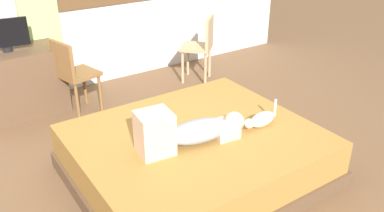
# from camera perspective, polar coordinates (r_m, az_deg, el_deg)

# --- Properties ---
(ground_plane) EXTENTS (16.00, 16.00, 0.00)m
(ground_plane) POSITION_cam_1_polar(r_m,az_deg,el_deg) (3.56, 0.99, -10.64)
(ground_plane) COLOR brown
(bed) EXTENTS (1.99, 1.72, 0.43)m
(bed) POSITION_cam_1_polar(r_m,az_deg,el_deg) (3.52, 0.48, -6.97)
(bed) COLOR brown
(bed) RESTS_ON ground
(person_lying) EXTENTS (0.94, 0.35, 0.34)m
(person_lying) POSITION_cam_1_polar(r_m,az_deg,el_deg) (3.22, -0.58, -3.50)
(person_lying) COLOR #8C939E
(person_lying) RESTS_ON bed
(cat) EXTENTS (0.36, 0.12, 0.21)m
(cat) POSITION_cam_1_polar(r_m,az_deg,el_deg) (3.53, 9.60, -1.90)
(cat) COLOR silver
(cat) RESTS_ON bed
(desk) EXTENTS (0.90, 0.56, 0.74)m
(desk) POSITION_cam_1_polar(r_m,az_deg,el_deg) (4.91, -22.91, 3.10)
(desk) COLOR brown
(desk) RESTS_ON ground
(tv_monitor) EXTENTS (0.48, 0.10, 0.35)m
(tv_monitor) POSITION_cam_1_polar(r_m,az_deg,el_deg) (4.73, -24.78, 9.05)
(tv_monitor) COLOR black
(tv_monitor) RESTS_ON desk
(cup) EXTENTS (0.06, 0.06, 0.09)m
(cup) POSITION_cam_1_polar(r_m,az_deg,el_deg) (4.69, -19.08, 8.19)
(cup) COLOR gold
(cup) RESTS_ON desk
(chair_by_desk) EXTENTS (0.46, 0.46, 0.86)m
(chair_by_desk) POSITION_cam_1_polar(r_m,az_deg,el_deg) (4.63, -16.41, 4.64)
(chair_by_desk) COLOR brown
(chair_by_desk) RESTS_ON ground
(chair_spare) EXTENTS (0.54, 0.54, 0.86)m
(chair_spare) POSITION_cam_1_polar(r_m,az_deg,el_deg) (5.36, 1.37, 8.68)
(chair_spare) COLOR tan
(chair_spare) RESTS_ON ground
(curtain_left) EXTENTS (0.44, 0.06, 2.33)m
(curtain_left) POSITION_cam_1_polar(r_m,az_deg,el_deg) (5.02, -20.99, 13.52)
(curtain_left) COLOR #ADCC75
(curtain_left) RESTS_ON ground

